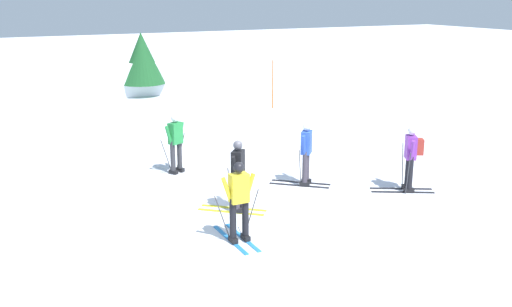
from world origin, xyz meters
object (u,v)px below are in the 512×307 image
at_px(skier_black, 238,174).
at_px(skier_green, 175,142).
at_px(conifer_far_left, 142,58).
at_px(skier_purple, 411,155).
at_px(skier_yellow, 239,200).
at_px(skier_blue, 306,152).
at_px(trail_marker_pole, 273,84).

height_order(skier_black, skier_green, same).
bearing_deg(skier_green, conifer_far_left, 77.88).
bearing_deg(skier_purple, skier_black, 171.45).
height_order(skier_yellow, skier_blue, same).
bearing_deg(skier_yellow, conifer_far_left, 80.00).
bearing_deg(skier_green, skier_purple, -40.54).
relative_size(skier_green, trail_marker_pole, 0.81).
bearing_deg(trail_marker_pole, skier_green, -134.00).
bearing_deg(conifer_far_left, skier_yellow, -100.00).
bearing_deg(skier_black, conifer_far_left, 81.48).
xyz_separation_m(skier_green, skier_blue, (2.73, -2.53, 0.00)).
xyz_separation_m(skier_purple, trail_marker_pole, (2.11, 11.38, 0.10)).
relative_size(skier_purple, skier_blue, 1.00).
bearing_deg(trail_marker_pole, skier_purple, -100.50).
distance_m(skier_black, trail_marker_pole, 12.60).
distance_m(skier_yellow, skier_green, 5.08).
distance_m(skier_green, trail_marker_pole, 10.04).
bearing_deg(skier_green, skier_blue, -42.85).
relative_size(skier_purple, skier_yellow, 1.00).
height_order(skier_black, conifer_far_left, conifer_far_left).
bearing_deg(skier_green, skier_black, -84.90).
bearing_deg(skier_blue, skier_yellow, -141.00).
xyz_separation_m(skier_blue, conifer_far_left, (0.03, 15.36, 0.94)).
bearing_deg(conifer_far_left, skier_green, -102.12).
xyz_separation_m(skier_black, conifer_far_left, (2.44, 16.30, 0.94)).
xyz_separation_m(skier_black, skier_yellow, (-0.71, -1.59, -0.00)).
distance_m(trail_marker_pole, conifer_far_left, 7.06).
relative_size(skier_black, skier_yellow, 1.00).
relative_size(skier_black, skier_blue, 1.00).
distance_m(skier_black, skier_yellow, 1.74).
distance_m(skier_green, conifer_far_left, 13.15).
distance_m(skier_purple, skier_green, 6.40).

